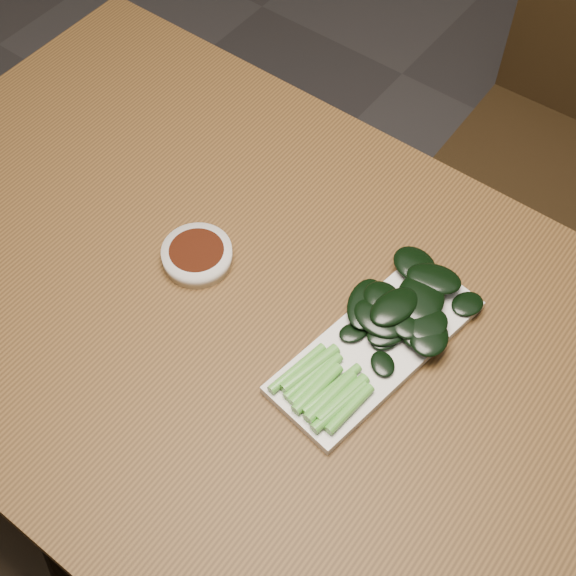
{
  "coord_description": "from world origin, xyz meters",
  "views": [
    {
      "loc": [
        0.35,
        -0.45,
        1.68
      ],
      "look_at": [
        -0.03,
        0.06,
        0.76
      ],
      "focal_mm": 50.0,
      "sensor_mm": 36.0,
      "label": 1
    }
  ],
  "objects_px": {
    "serving_plate": "(376,346)",
    "sauce_bowl": "(197,255)",
    "chair_far": "(572,145)",
    "table": "(283,357)",
    "gai_lan": "(387,325)"
  },
  "relations": [
    {
      "from": "table",
      "to": "gai_lan",
      "type": "distance_m",
      "value": 0.17
    },
    {
      "from": "serving_plate",
      "to": "gai_lan",
      "type": "distance_m",
      "value": 0.03
    },
    {
      "from": "table",
      "to": "sauce_bowl",
      "type": "bearing_deg",
      "value": 173.01
    },
    {
      "from": "sauce_bowl",
      "to": "serving_plate",
      "type": "distance_m",
      "value": 0.29
    },
    {
      "from": "chair_far",
      "to": "serving_plate",
      "type": "relative_size",
      "value": 2.74
    },
    {
      "from": "serving_plate",
      "to": "sauce_bowl",
      "type": "bearing_deg",
      "value": -173.45
    },
    {
      "from": "sauce_bowl",
      "to": "gai_lan",
      "type": "distance_m",
      "value": 0.29
    },
    {
      "from": "gai_lan",
      "to": "table",
      "type": "bearing_deg",
      "value": -145.44
    },
    {
      "from": "sauce_bowl",
      "to": "gai_lan",
      "type": "relative_size",
      "value": 0.31
    },
    {
      "from": "sauce_bowl",
      "to": "serving_plate",
      "type": "height_order",
      "value": "sauce_bowl"
    },
    {
      "from": "chair_far",
      "to": "sauce_bowl",
      "type": "bearing_deg",
      "value": -109.94
    },
    {
      "from": "chair_far",
      "to": "gai_lan",
      "type": "xyz_separation_m",
      "value": [
        0.01,
        -0.76,
        0.29
      ]
    },
    {
      "from": "sauce_bowl",
      "to": "gai_lan",
      "type": "bearing_deg",
      "value": 11.54
    },
    {
      "from": "gai_lan",
      "to": "serving_plate",
      "type": "bearing_deg",
      "value": -85.92
    },
    {
      "from": "chair_far",
      "to": "table",
      "type": "bearing_deg",
      "value": -98.58
    }
  ]
}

